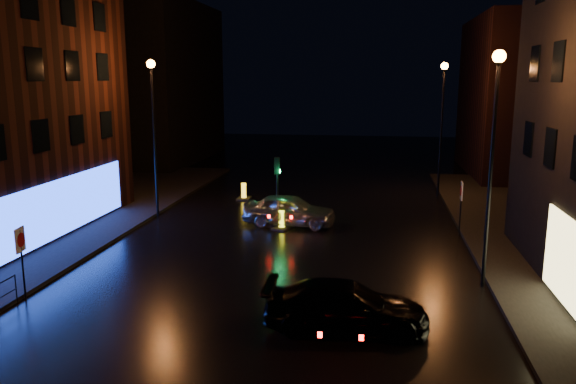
{
  "coord_description": "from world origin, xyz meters",
  "views": [
    {
      "loc": [
        3.82,
        -14.17,
        7.44
      ],
      "look_at": [
        0.26,
        8.34,
        2.8
      ],
      "focal_mm": 35.0,
      "sensor_mm": 36.0,
      "label": 1
    }
  ],
  "objects_px": {
    "bollard_far": "(244,196)",
    "road_sign_right": "(461,195)",
    "traffic_signal": "(277,213)",
    "dark_sedan": "(346,306)",
    "bollard_near": "(282,225)",
    "road_sign_left": "(21,246)",
    "silver_hatchback": "(289,210)"
  },
  "relations": [
    {
      "from": "traffic_signal",
      "to": "bollard_near",
      "type": "xyz_separation_m",
      "value": [
        0.45,
        -1.28,
        -0.3
      ]
    },
    {
      "from": "road_sign_left",
      "to": "silver_hatchback",
      "type": "bearing_deg",
      "value": 47.34
    },
    {
      "from": "road_sign_left",
      "to": "traffic_signal",
      "type": "bearing_deg",
      "value": 51.15
    },
    {
      "from": "dark_sedan",
      "to": "bollard_near",
      "type": "distance_m",
      "value": 11.67
    },
    {
      "from": "silver_hatchback",
      "to": "dark_sedan",
      "type": "relative_size",
      "value": 0.95
    },
    {
      "from": "traffic_signal",
      "to": "road_sign_right",
      "type": "bearing_deg",
      "value": -6.87
    },
    {
      "from": "dark_sedan",
      "to": "bollard_far",
      "type": "relative_size",
      "value": 4.15
    },
    {
      "from": "bollard_far",
      "to": "road_sign_right",
      "type": "bearing_deg",
      "value": -29.29
    },
    {
      "from": "traffic_signal",
      "to": "road_sign_right",
      "type": "height_order",
      "value": "traffic_signal"
    },
    {
      "from": "road_sign_left",
      "to": "bollard_near",
      "type": "bearing_deg",
      "value": 46.46
    },
    {
      "from": "traffic_signal",
      "to": "road_sign_right",
      "type": "distance_m",
      "value": 9.28
    },
    {
      "from": "silver_hatchback",
      "to": "traffic_signal",
      "type": "bearing_deg",
      "value": 57.82
    },
    {
      "from": "road_sign_right",
      "to": "traffic_signal",
      "type": "bearing_deg",
      "value": -4.2
    },
    {
      "from": "road_sign_right",
      "to": "silver_hatchback",
      "type": "bearing_deg",
      "value": -1.19
    },
    {
      "from": "dark_sedan",
      "to": "traffic_signal",
      "type": "bearing_deg",
      "value": 16.84
    },
    {
      "from": "silver_hatchback",
      "to": "bollard_far",
      "type": "relative_size",
      "value": 3.95
    },
    {
      "from": "bollard_near",
      "to": "silver_hatchback",
      "type": "bearing_deg",
      "value": 87.66
    },
    {
      "from": "traffic_signal",
      "to": "bollard_far",
      "type": "xyz_separation_m",
      "value": [
        -3.06,
        5.27,
        -0.28
      ]
    },
    {
      "from": "road_sign_right",
      "to": "bollard_far",
      "type": "bearing_deg",
      "value": -24.96
    },
    {
      "from": "road_sign_right",
      "to": "bollard_near",
      "type": "bearing_deg",
      "value": 3.88
    },
    {
      "from": "bollard_far",
      "to": "road_sign_right",
      "type": "xyz_separation_m",
      "value": [
        12.16,
        -6.36,
        1.73
      ]
    },
    {
      "from": "dark_sedan",
      "to": "road_sign_right",
      "type": "height_order",
      "value": "road_sign_right"
    },
    {
      "from": "bollard_far",
      "to": "road_sign_right",
      "type": "distance_m",
      "value": 13.83
    },
    {
      "from": "traffic_signal",
      "to": "bollard_near",
      "type": "relative_size",
      "value": 2.78
    },
    {
      "from": "bollard_near",
      "to": "traffic_signal",
      "type": "bearing_deg",
      "value": 126.81
    },
    {
      "from": "silver_hatchback",
      "to": "bollard_near",
      "type": "bearing_deg",
      "value": 164.67
    },
    {
      "from": "dark_sedan",
      "to": "bollard_near",
      "type": "relative_size",
      "value": 3.98
    },
    {
      "from": "traffic_signal",
      "to": "dark_sedan",
      "type": "distance_m",
      "value": 13.02
    },
    {
      "from": "dark_sedan",
      "to": "bollard_near",
      "type": "bearing_deg",
      "value": 16.8
    },
    {
      "from": "traffic_signal",
      "to": "bollard_near",
      "type": "bearing_deg",
      "value": -70.43
    },
    {
      "from": "silver_hatchback",
      "to": "road_sign_left",
      "type": "xyz_separation_m",
      "value": [
        -7.42,
        -11.15,
        1.09
      ]
    },
    {
      "from": "bollard_far",
      "to": "road_sign_right",
      "type": "relative_size",
      "value": 0.46
    }
  ]
}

